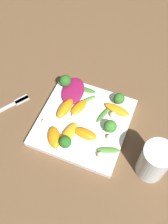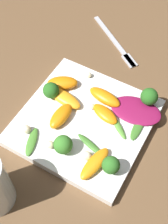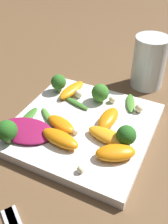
% 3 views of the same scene
% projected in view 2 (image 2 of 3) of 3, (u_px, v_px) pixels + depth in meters
% --- Properties ---
extents(ground_plane, '(2.40, 2.40, 0.00)m').
position_uv_depth(ground_plane, '(84.00, 124.00, 0.64)').
color(ground_plane, brown).
extents(plate, '(0.25, 0.25, 0.02)m').
position_uv_depth(plate, '(84.00, 122.00, 0.63)').
color(plate, white).
rests_on(plate, ground_plane).
extents(fork, '(0.17, 0.13, 0.01)m').
position_uv_depth(fork, '(118.00, 46.00, 0.77)').
color(fork, '#B2B2B7').
rests_on(fork, ground_plane).
extents(radicchio_leaf_0, '(0.11, 0.08, 0.01)m').
position_uv_depth(radicchio_leaf_0, '(136.00, 110.00, 0.63)').
color(radicchio_leaf_0, maroon).
rests_on(radicchio_leaf_0, plate).
extents(orange_segment_0, '(0.03, 0.07, 0.02)m').
position_uv_depth(orange_segment_0, '(61.00, 116.00, 0.62)').
color(orange_segment_0, orange).
rests_on(orange_segment_0, plate).
extents(orange_segment_1, '(0.08, 0.04, 0.02)m').
position_uv_depth(orange_segment_1, '(64.00, 98.00, 0.64)').
color(orange_segment_1, orange).
rests_on(orange_segment_1, plate).
extents(orange_segment_2, '(0.07, 0.04, 0.02)m').
position_uv_depth(orange_segment_2, '(105.00, 114.00, 0.62)').
color(orange_segment_2, orange).
rests_on(orange_segment_2, plate).
extents(orange_segment_3, '(0.08, 0.04, 0.02)m').
position_uv_depth(orange_segment_3, '(105.00, 97.00, 0.64)').
color(orange_segment_3, orange).
rests_on(orange_segment_3, plate).
extents(orange_segment_4, '(0.04, 0.08, 0.02)m').
position_uv_depth(orange_segment_4, '(95.00, 164.00, 0.56)').
color(orange_segment_4, orange).
rests_on(orange_segment_4, plate).
extents(orange_segment_5, '(0.07, 0.06, 0.02)m').
position_uv_depth(orange_segment_5, '(62.00, 83.00, 0.66)').
color(orange_segment_5, orange).
rests_on(orange_segment_5, plate).
extents(broccoli_floret_0, '(0.04, 0.04, 0.04)m').
position_uv_depth(broccoli_floret_0, '(149.00, 97.00, 0.63)').
color(broccoli_floret_0, '#84AD5B').
rests_on(broccoli_floret_0, plate).
extents(broccoli_floret_1, '(0.04, 0.04, 0.04)m').
position_uv_depth(broccoli_floret_1, '(62.00, 144.00, 0.57)').
color(broccoli_floret_1, '#7A9E51').
rests_on(broccoli_floret_1, plate).
extents(broccoli_floret_2, '(0.03, 0.03, 0.04)m').
position_uv_depth(broccoli_floret_2, '(111.00, 165.00, 0.54)').
color(broccoli_floret_2, '#7A9E51').
rests_on(broccoli_floret_2, plate).
extents(broccoli_floret_3, '(0.03, 0.03, 0.04)m').
position_uv_depth(broccoli_floret_3, '(51.00, 90.00, 0.64)').
color(broccoli_floret_3, '#7A9E51').
rests_on(broccoli_floret_3, plate).
extents(arugula_sprig_0, '(0.02, 0.06, 0.01)m').
position_uv_depth(arugula_sprig_0, '(138.00, 128.00, 0.61)').
color(arugula_sprig_0, '#3D7528').
rests_on(arugula_sprig_0, plate).
extents(arugula_sprig_1, '(0.04, 0.06, 0.01)m').
position_uv_depth(arugula_sprig_1, '(32.00, 142.00, 0.59)').
color(arugula_sprig_1, '#47842D').
rests_on(arugula_sprig_1, plate).
extents(arugula_sprig_2, '(0.07, 0.03, 0.01)m').
position_uv_depth(arugula_sprig_2, '(90.00, 145.00, 0.59)').
color(arugula_sprig_2, '#3D7528').
rests_on(arugula_sprig_2, plate).
extents(arugula_sprig_3, '(0.06, 0.05, 0.01)m').
position_uv_depth(arugula_sprig_3, '(118.00, 126.00, 0.61)').
color(arugula_sprig_3, '#518E33').
rests_on(arugula_sprig_3, plate).
extents(macadamia_nut_0, '(0.01, 0.01, 0.01)m').
position_uv_depth(macadamia_nut_0, '(89.00, 75.00, 0.68)').
color(macadamia_nut_0, beige).
rests_on(macadamia_nut_0, plate).
extents(macadamia_nut_1, '(0.01, 0.01, 0.01)m').
position_uv_depth(macadamia_nut_1, '(92.00, 107.00, 0.63)').
color(macadamia_nut_1, beige).
rests_on(macadamia_nut_1, plate).
extents(macadamia_nut_2, '(0.01, 0.01, 0.01)m').
position_uv_depth(macadamia_nut_2, '(50.00, 145.00, 0.58)').
color(macadamia_nut_2, beige).
rests_on(macadamia_nut_2, plate).
extents(macadamia_nut_3, '(0.02, 0.02, 0.02)m').
position_uv_depth(macadamia_nut_3, '(87.00, 156.00, 0.57)').
color(macadamia_nut_3, beige).
rests_on(macadamia_nut_3, plate).
extents(macadamia_nut_4, '(0.02, 0.02, 0.02)m').
position_uv_depth(macadamia_nut_4, '(27.00, 129.00, 0.60)').
color(macadamia_nut_4, beige).
rests_on(macadamia_nut_4, plate).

